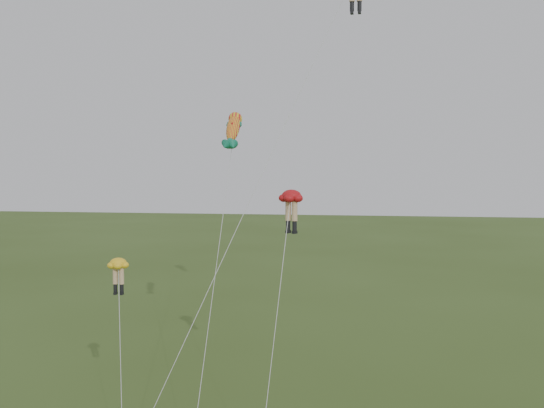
# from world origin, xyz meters

# --- Properties ---
(legs_kite_red_mid) EXTENTS (1.84, 5.67, 12.53)m
(legs_kite_red_mid) POSITION_xyz_m (3.88, 3.71, 11.79)
(legs_kite_red_mid) COLOR #B51216
(legs_kite_red_mid) RESTS_ON ground
(legs_kite_yellow) EXTENTS (1.65, 2.82, 9.49)m
(legs_kite_yellow) POSITION_xyz_m (-3.57, -0.19, 8.75)
(legs_kite_yellow) COLOR yellow
(legs_kite_yellow) RESTS_ON ground
(fish_kite) EXTENTS (1.00, 12.26, 17.30)m
(fish_kite) POSITION_xyz_m (-0.49, 10.05, 15.97)
(fish_kite) COLOR yellow
(fish_kite) RESTS_ON ground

